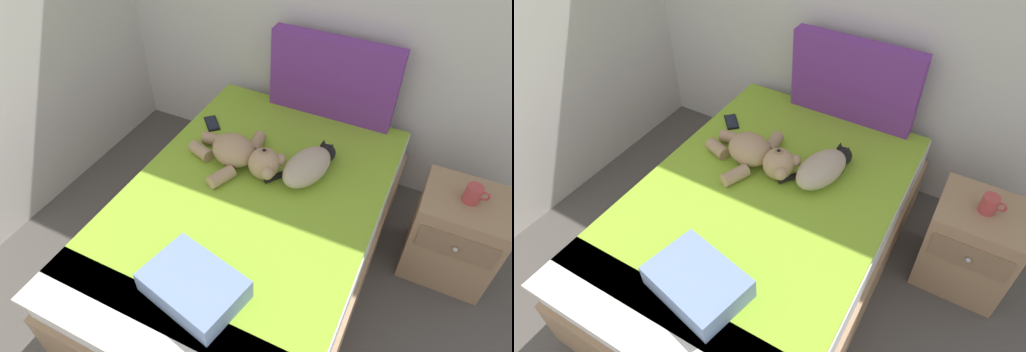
# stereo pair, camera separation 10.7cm
# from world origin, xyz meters

# --- Properties ---
(wall_back) EXTENTS (4.27, 0.06, 2.52)m
(wall_back) POSITION_xyz_m (2.07, 3.83, 1.26)
(wall_back) COLOR beige
(wall_back) RESTS_ON ground_plane
(bed) EXTENTS (1.30, 1.91, 0.51)m
(bed) POSITION_xyz_m (1.41, 2.78, 0.25)
(bed) COLOR #9E7A56
(bed) RESTS_ON ground_plane
(patterned_cushion) EXTENTS (0.77, 0.10, 0.50)m
(patterned_cushion) POSITION_xyz_m (1.52, 3.67, 0.77)
(patterned_cushion) COLOR #72338C
(patterned_cushion) RESTS_ON bed
(cat) EXTENTS (0.33, 0.42, 0.15)m
(cat) POSITION_xyz_m (1.62, 3.08, 0.58)
(cat) COLOR tan
(cat) RESTS_ON bed
(teddy_bear) EXTENTS (0.56, 0.49, 0.18)m
(teddy_bear) POSITION_xyz_m (1.26, 2.99, 0.59)
(teddy_bear) COLOR tan
(teddy_bear) RESTS_ON bed
(cell_phone) EXTENTS (0.15, 0.16, 0.01)m
(cell_phone) POSITION_xyz_m (0.92, 3.25, 0.52)
(cell_phone) COLOR black
(cell_phone) RESTS_ON bed
(throw_pillow) EXTENTS (0.45, 0.36, 0.11)m
(throw_pillow) POSITION_xyz_m (1.45, 2.20, 0.57)
(throw_pillow) COLOR #728CB7
(throw_pillow) RESTS_ON bed
(nightstand) EXTENTS (0.44, 0.41, 0.54)m
(nightstand) POSITION_xyz_m (2.42, 3.23, 0.27)
(nightstand) COLOR #9E7A56
(nightstand) RESTS_ON ground_plane
(mug) EXTENTS (0.12, 0.08, 0.09)m
(mug) POSITION_xyz_m (2.42, 3.23, 0.59)
(mug) COLOR #B23F3F
(mug) RESTS_ON nightstand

